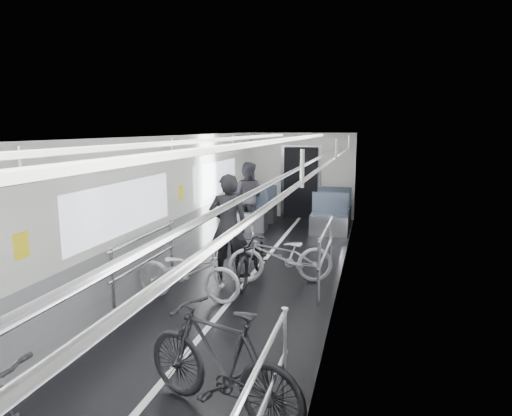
{
  "coord_description": "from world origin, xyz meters",
  "views": [
    {
      "loc": [
        1.98,
        -5.77,
        2.53
      ],
      "look_at": [
        0.0,
        1.89,
        1.14
      ],
      "focal_mm": 32.0,
      "sensor_mm": 36.0,
      "label": 1
    }
  ],
  "objects_px": {
    "bike_right_near": "(221,361)",
    "bike_aisle": "(252,255)",
    "person_standing": "(228,226)",
    "bike_right_mid": "(281,256)",
    "bike_left_far": "(188,272)",
    "person_seated": "(248,196)"
  },
  "relations": [
    {
      "from": "person_standing",
      "to": "person_seated",
      "type": "height_order",
      "value": "person_standing"
    },
    {
      "from": "bike_right_mid",
      "to": "person_seated",
      "type": "distance_m",
      "value": 4.01
    },
    {
      "from": "bike_right_near",
      "to": "bike_aisle",
      "type": "xyz_separation_m",
      "value": [
        -0.67,
        3.54,
        -0.07
      ]
    },
    {
      "from": "person_standing",
      "to": "bike_right_near",
      "type": "bearing_deg",
      "value": 91.0
    },
    {
      "from": "bike_aisle",
      "to": "person_seated",
      "type": "bearing_deg",
      "value": 105.47
    },
    {
      "from": "person_seated",
      "to": "person_standing",
      "type": "bearing_deg",
      "value": 105.42
    },
    {
      "from": "bike_right_near",
      "to": "bike_aisle",
      "type": "relative_size",
      "value": 1.01
    },
    {
      "from": "person_standing",
      "to": "bike_right_mid",
      "type": "bearing_deg",
      "value": 161.4
    },
    {
      "from": "bike_left_far",
      "to": "bike_right_near",
      "type": "distance_m",
      "value": 2.85
    },
    {
      "from": "bike_left_far",
      "to": "person_standing",
      "type": "distance_m",
      "value": 1.27
    },
    {
      "from": "bike_left_far",
      "to": "bike_aisle",
      "type": "relative_size",
      "value": 0.97
    },
    {
      "from": "bike_right_near",
      "to": "person_standing",
      "type": "xyz_separation_m",
      "value": [
        -1.11,
        3.64,
        0.38
      ]
    },
    {
      "from": "bike_aisle",
      "to": "person_standing",
      "type": "bearing_deg",
      "value": 166.11
    },
    {
      "from": "bike_right_near",
      "to": "bike_right_mid",
      "type": "bearing_deg",
      "value": -157.69
    },
    {
      "from": "person_standing",
      "to": "bike_left_far",
      "type": "bearing_deg",
      "value": 61.29
    },
    {
      "from": "bike_right_near",
      "to": "bike_right_mid",
      "type": "xyz_separation_m",
      "value": [
        -0.19,
        3.6,
        -0.06
      ]
    },
    {
      "from": "bike_right_near",
      "to": "bike_aisle",
      "type": "bearing_deg",
      "value": -150.1
    },
    {
      "from": "bike_aisle",
      "to": "person_seated",
      "type": "relative_size",
      "value": 0.99
    },
    {
      "from": "person_standing",
      "to": "person_seated",
      "type": "relative_size",
      "value": 1.05
    },
    {
      "from": "bike_left_far",
      "to": "person_standing",
      "type": "relative_size",
      "value": 0.92
    },
    {
      "from": "bike_right_near",
      "to": "bike_aisle",
      "type": "distance_m",
      "value": 3.61
    },
    {
      "from": "bike_right_mid",
      "to": "person_standing",
      "type": "height_order",
      "value": "person_standing"
    }
  ]
}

